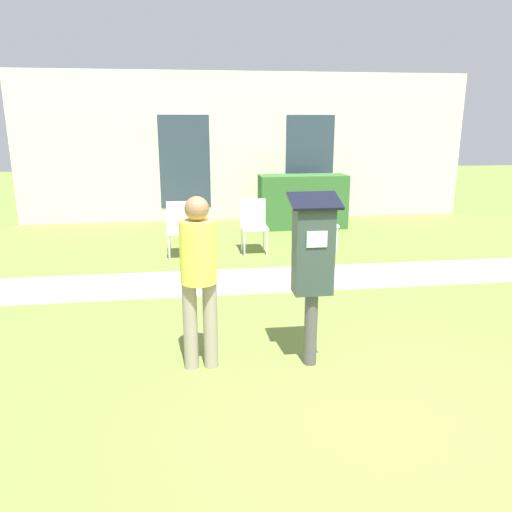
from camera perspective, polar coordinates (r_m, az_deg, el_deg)
name	(u,v)px	position (r m, az deg, el deg)	size (l,w,h in m)	color
ground_plane	(380,421)	(4.08, 13.99, -17.87)	(40.00, 40.00, 0.00)	olive
sidewalk	(288,279)	(7.12, 3.66, -2.61)	(12.00, 1.10, 0.02)	beige
building_facade	(247,147)	(11.39, -0.98, 12.30)	(10.00, 0.26, 3.20)	beige
parking_meter	(313,259)	(4.42, 6.52, -0.30)	(0.44, 0.31, 1.59)	#4C4C4C
person_standing	(199,270)	(4.39, -6.57, -1.63)	(0.32, 0.32, 1.58)	gray
outdoor_chair_left	(180,225)	(8.32, -8.64, 3.56)	(0.44, 0.44, 0.90)	white
outdoor_chair_middle	(253,221)	(8.48, -0.29, 3.97)	(0.44, 0.44, 0.90)	white
outdoor_chair_right	(322,219)	(8.81, 7.60, 4.27)	(0.44, 0.44, 0.90)	white
hedge_row	(303,202)	(10.48, 5.36, 6.21)	(1.81, 0.60, 1.10)	#33662D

